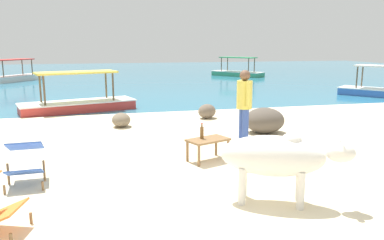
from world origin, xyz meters
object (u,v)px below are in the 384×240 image
Objects in this scene: boat_green at (237,72)px; boat_red at (78,103)px; low_bench_table at (208,142)px; deck_chair_near at (25,160)px; person_standing at (244,102)px; boat_white at (14,76)px; bottle at (202,132)px; cow at (276,157)px.

boat_green and boat_red have the same top height.
low_bench_table is at bearing -59.55° from boat_green.
boat_green is at bearing 34.10° from boat_red.
boat_red is at bearing -77.56° from boat_green.
boat_green is (10.44, 18.76, -0.13)m from deck_chair_near.
person_standing is 18.92m from boat_white.
person_standing is 0.45× the size of boat_green.
boat_green is 15.52m from boat_red.
bottle reaches higher than low_bench_table.
boat_white and boat_green have the same top height.
low_bench_table is 0.22m from bottle.
deck_chair_near reaches higher than low_bench_table.
boat_red is (4.18, -11.64, 0.00)m from boat_white.
person_standing is (0.66, 2.86, 0.29)m from cow.
cow is 5.87× the size of bottle.
boat_green is at bearing 70.00° from person_standing.
person_standing is at bearing 104.12° from deck_chair_near.
deck_chair_near is 21.47m from boat_green.
boat_white is at bearing -126.55° from boat_green.
boat_green is 0.94× the size of boat_red.
cow reaches higher than low_bench_table.
deck_chair_near is (-3.42, 1.58, -0.27)m from cow.
cow is 2.00× the size of low_bench_table.
cow is at bearing -102.12° from low_bench_table.
boat_green is (7.47, 18.21, -0.29)m from bottle.
boat_red is (0.47, 6.86, -0.13)m from deck_chair_near.
person_standing is at bearing 102.60° from cow.
person_standing is (4.08, 1.28, 0.56)m from deck_chair_near.
cow is at bearing -86.66° from boat_red.
bottle is at bearing 127.59° from cow.
boat_green reaches higher than cow.
boat_white is 1.01× the size of boat_green.
low_bench_table is at bearing 56.22° from boat_white.
person_standing is 0.44× the size of boat_white.
boat_red is at bearing 122.86° from person_standing.
boat_red is at bearing 90.66° from low_bench_table.
bottle is 0.08× the size of boat_red.
boat_green is (6.36, 17.48, -0.70)m from person_standing.
boat_white is (-7.79, 17.22, -0.70)m from person_standing.
deck_chair_near is (-3.08, -0.50, 0.03)m from low_bench_table.
boat_white is (-6.68, 17.95, -0.29)m from bottle.
person_standing is (1.00, 0.78, 0.60)m from low_bench_table.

